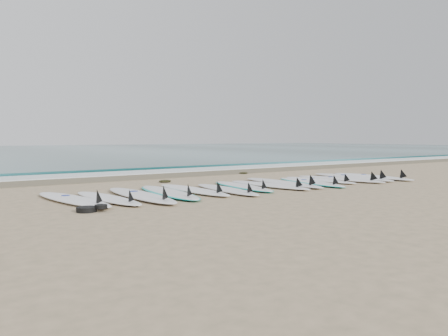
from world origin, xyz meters
TOP-DOWN VIEW (x-y plane):
  - ground at (0.00, 0.00)m, footprint 120.00×120.00m
  - ocean at (0.00, 32.50)m, footprint 120.00×55.00m
  - wet_sand_band at (0.00, 4.10)m, footprint 120.00×1.80m
  - foam_band at (0.00, 5.50)m, footprint 120.00×1.40m
  - wave_crest at (0.00, 7.00)m, footprint 120.00×1.00m
  - surfboard_0 at (-4.20, 0.09)m, footprint 0.99×2.77m
  - surfboard_1 at (-3.61, -0.09)m, footprint 0.77×2.50m
  - surfboard_2 at (-2.96, -0.11)m, footprint 0.60×2.88m
  - surfboard_3 at (-2.28, 0.03)m, footprint 0.89×2.77m
  - surfboard_4 at (-1.64, 0.08)m, footprint 0.64×2.64m
  - surfboard_5 at (-1.00, -0.26)m, footprint 0.69×2.50m
  - surfboard_6 at (-0.31, 0.08)m, footprint 0.86×2.50m
  - surfboard_7 at (0.35, -0.11)m, footprint 0.78×2.58m
  - surfboard_8 at (0.95, 0.06)m, footprint 0.69×2.87m
  - surfboard_9 at (1.67, -0.18)m, footprint 0.97×2.61m
  - surfboard_10 at (2.28, 0.05)m, footprint 0.66×2.35m
  - surfboard_11 at (2.94, -0.10)m, footprint 0.99×2.71m
  - surfboard_12 at (3.63, 0.06)m, footprint 0.69×2.85m
  - surfboard_13 at (4.27, -0.14)m, footprint 0.69×2.80m
  - seaweed_near at (-1.20, 2.30)m, footprint 0.34×0.27m
  - seaweed_far at (2.13, 3.24)m, footprint 0.31×0.24m
  - leash_coil at (-4.29, -1.10)m, footprint 0.46×0.36m

SIDE VIEW (x-z plane):
  - ground at x=0.00m, z-range 0.00..0.00m
  - wet_sand_band at x=0.00m, z-range 0.00..0.01m
  - ocean at x=0.00m, z-range 0.00..0.03m
  - foam_band at x=0.00m, z-range 0.00..0.04m
  - seaweed_far at x=2.13m, z-range 0.00..0.06m
  - seaweed_near at x=-1.20m, z-range 0.00..0.07m
  - surfboard_6 at x=-0.31m, z-range -0.11..0.20m
  - surfboard_9 at x=1.67m, z-range -0.11..0.21m
  - leash_coil at x=-4.29m, z-range -0.01..0.10m
  - wave_crest at x=0.00m, z-range 0.00..0.10m
  - surfboard_3 at x=-2.28m, z-range -0.12..0.22m
  - surfboard_10 at x=2.28m, z-range -0.10..0.20m
  - surfboard_1 at x=-3.61m, z-range -0.10..0.21m
  - surfboard_5 at x=-1.00m, z-range -0.10..0.21m
  - surfboard_7 at x=0.35m, z-range -0.11..0.22m
  - surfboard_4 at x=-1.64m, z-range -0.11..0.23m
  - surfboard_11 at x=2.94m, z-range -0.11..0.23m
  - surfboard_0 at x=-4.20m, z-range -0.11..0.23m
  - surfboard_13 at x=4.27m, z-range -0.12..0.24m
  - surfboard_12 at x=3.63m, z-range -0.12..0.24m
  - surfboard_8 at x=0.95m, z-range -0.12..0.25m
  - surfboard_2 at x=-2.96m, z-range -0.12..0.25m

